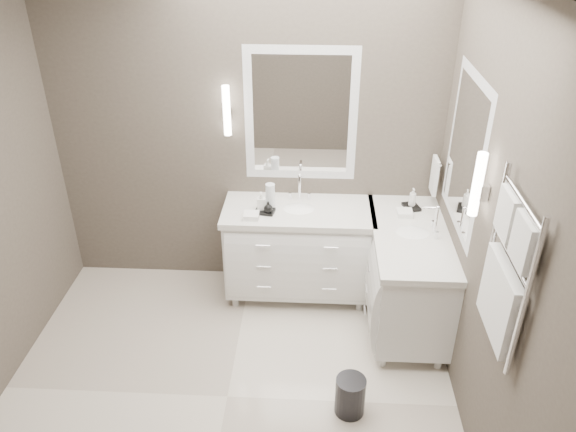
# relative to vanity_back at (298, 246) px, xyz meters

# --- Properties ---
(floor) EXTENTS (3.20, 3.00, 0.01)m
(floor) POSITION_rel_vanity_back_xyz_m (-0.45, -1.23, -0.49)
(floor) COLOR beige
(floor) RESTS_ON ground
(wall_back) EXTENTS (3.20, 0.01, 2.70)m
(wall_back) POSITION_rel_vanity_back_xyz_m (-0.45, 0.28, 0.86)
(wall_back) COLOR #4C453D
(wall_back) RESTS_ON floor
(wall_right) EXTENTS (0.01, 3.00, 2.70)m
(wall_right) POSITION_rel_vanity_back_xyz_m (1.15, -1.23, 0.86)
(wall_right) COLOR #4C453D
(wall_right) RESTS_ON floor
(vanity_back) EXTENTS (1.24, 0.59, 0.97)m
(vanity_back) POSITION_rel_vanity_back_xyz_m (0.00, 0.00, 0.00)
(vanity_back) COLOR white
(vanity_back) RESTS_ON floor
(vanity_right) EXTENTS (0.59, 1.24, 0.97)m
(vanity_right) POSITION_rel_vanity_back_xyz_m (0.88, -0.33, 0.00)
(vanity_right) COLOR white
(vanity_right) RESTS_ON floor
(mirror_back) EXTENTS (0.90, 0.02, 1.10)m
(mirror_back) POSITION_rel_vanity_back_xyz_m (-0.00, 0.26, 1.06)
(mirror_back) COLOR white
(mirror_back) RESTS_ON wall_back
(mirror_right) EXTENTS (0.02, 0.90, 1.10)m
(mirror_right) POSITION_rel_vanity_back_xyz_m (1.14, -0.43, 1.06)
(mirror_right) COLOR white
(mirror_right) RESTS_ON wall_right
(sconce_back) EXTENTS (0.06, 0.06, 0.40)m
(sconce_back) POSITION_rel_vanity_back_xyz_m (-0.58, 0.20, 1.11)
(sconce_back) COLOR white
(sconce_back) RESTS_ON wall_back
(sconce_right) EXTENTS (0.06, 0.06, 0.40)m
(sconce_right) POSITION_rel_vanity_back_xyz_m (1.08, -1.01, 1.11)
(sconce_right) COLOR white
(sconce_right) RESTS_ON wall_right
(towel_bar_corner) EXTENTS (0.03, 0.22, 0.30)m
(towel_bar_corner) POSITION_rel_vanity_back_xyz_m (1.09, 0.13, 0.63)
(towel_bar_corner) COLOR white
(towel_bar_corner) RESTS_ON wall_right
(towel_ladder) EXTENTS (0.06, 0.58, 0.90)m
(towel_ladder) POSITION_rel_vanity_back_xyz_m (1.10, -1.63, 0.91)
(towel_ladder) COLOR white
(towel_ladder) RESTS_ON wall_right
(waste_bin) EXTENTS (0.25, 0.25, 0.29)m
(waste_bin) POSITION_rel_vanity_back_xyz_m (0.40, -1.30, -0.34)
(waste_bin) COLOR black
(waste_bin) RESTS_ON floor
(amenity_tray_back) EXTENTS (0.17, 0.14, 0.02)m
(amenity_tray_back) POSITION_rel_vanity_back_xyz_m (-0.27, -0.08, 0.38)
(amenity_tray_back) COLOR black
(amenity_tray_back) RESTS_ON vanity_back
(amenity_tray_right) EXTENTS (0.15, 0.18, 0.02)m
(amenity_tray_right) POSITION_rel_vanity_back_xyz_m (0.92, 0.06, 0.38)
(amenity_tray_right) COLOR black
(amenity_tray_right) RESTS_ON vanity_right
(water_bottle) EXTENTS (0.10, 0.10, 0.22)m
(water_bottle) POSITION_rel_vanity_back_xyz_m (-0.23, -0.01, 0.47)
(water_bottle) COLOR silver
(water_bottle) RESTS_ON vanity_back
(soap_bottle_a) EXTENTS (0.08, 0.08, 0.15)m
(soap_bottle_a) POSITION_rel_vanity_back_xyz_m (-0.30, -0.06, 0.46)
(soap_bottle_a) COLOR white
(soap_bottle_a) RESTS_ON amenity_tray_back
(soap_bottle_b) EXTENTS (0.08, 0.08, 0.09)m
(soap_bottle_b) POSITION_rel_vanity_back_xyz_m (-0.24, -0.11, 0.43)
(soap_bottle_b) COLOR black
(soap_bottle_b) RESTS_ON amenity_tray_back
(soap_bottle_c) EXTENTS (0.07, 0.07, 0.15)m
(soap_bottle_c) POSITION_rel_vanity_back_xyz_m (0.92, 0.06, 0.46)
(soap_bottle_c) COLOR white
(soap_bottle_c) RESTS_ON amenity_tray_right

